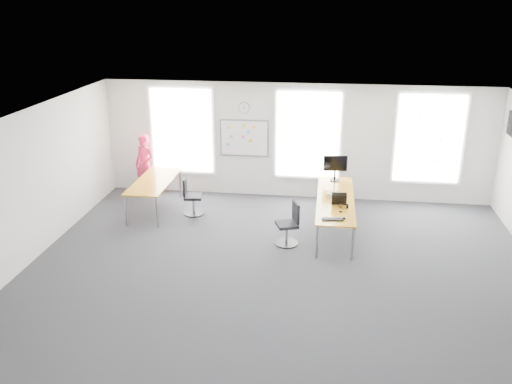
# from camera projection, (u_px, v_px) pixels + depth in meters

# --- Properties ---
(floor) EXTENTS (10.00, 10.00, 0.00)m
(floor) POSITION_uv_depth(u_px,v_px,m) (281.00, 266.00, 10.74)
(floor) COLOR #242529
(floor) RESTS_ON ground
(ceiling) EXTENTS (10.00, 10.00, 0.00)m
(ceiling) POSITION_uv_depth(u_px,v_px,m) (284.00, 117.00, 9.71)
(ceiling) COLOR silver
(ceiling) RESTS_ON ground
(wall_back) EXTENTS (10.00, 0.00, 10.00)m
(wall_back) POSITION_uv_depth(u_px,v_px,m) (296.00, 142.00, 13.94)
(wall_back) COLOR white
(wall_back) RESTS_ON ground
(wall_front) EXTENTS (10.00, 0.00, 10.00)m
(wall_front) POSITION_uv_depth(u_px,v_px,m) (253.00, 311.00, 6.50)
(wall_front) COLOR white
(wall_front) RESTS_ON ground
(wall_left) EXTENTS (0.00, 10.00, 10.00)m
(wall_left) POSITION_uv_depth(u_px,v_px,m) (34.00, 184.00, 10.85)
(wall_left) COLOR white
(wall_left) RESTS_ON ground
(window_left) EXTENTS (1.60, 0.06, 2.20)m
(window_left) POSITION_uv_depth(u_px,v_px,m) (182.00, 131.00, 14.23)
(window_left) COLOR white
(window_left) RESTS_ON wall_back
(window_mid) EXTENTS (1.60, 0.06, 2.20)m
(window_mid) POSITION_uv_depth(u_px,v_px,m) (308.00, 135.00, 13.81)
(window_mid) COLOR white
(window_mid) RESTS_ON wall_back
(window_right) EXTENTS (1.60, 0.06, 2.20)m
(window_right) POSITION_uv_depth(u_px,v_px,m) (429.00, 139.00, 13.43)
(window_right) COLOR white
(window_right) RESTS_ON wall_back
(desk_right) EXTENTS (0.83, 3.10, 0.75)m
(desk_right) POSITION_uv_depth(u_px,v_px,m) (335.00, 201.00, 12.18)
(desk_right) COLOR orange
(desk_right) RESTS_ON ground
(desk_left) EXTENTS (0.86, 2.15, 0.78)m
(desk_left) POSITION_uv_depth(u_px,v_px,m) (154.00, 183.00, 13.27)
(desk_left) COLOR orange
(desk_left) RESTS_ON ground
(chair_right) EXTENTS (0.55, 0.55, 0.94)m
(chair_right) POSITION_uv_depth(u_px,v_px,m) (289.00, 226.00, 11.57)
(chair_right) COLOR black
(chair_right) RESTS_ON ground
(chair_left) EXTENTS (0.50, 0.50, 0.93)m
(chair_left) POSITION_uv_depth(u_px,v_px,m) (191.00, 198.00, 13.15)
(chair_left) COLOR black
(chair_left) RESTS_ON ground
(person) EXTENTS (0.71, 0.60, 1.65)m
(person) POSITION_uv_depth(u_px,v_px,m) (145.00, 165.00, 14.30)
(person) COLOR #ED2C53
(person) RESTS_ON ground
(whiteboard) EXTENTS (1.20, 0.03, 0.90)m
(whiteboard) POSITION_uv_depth(u_px,v_px,m) (244.00, 138.00, 14.07)
(whiteboard) COLOR white
(whiteboard) RESTS_ON wall_back
(wall_clock) EXTENTS (0.30, 0.04, 0.30)m
(wall_clock) POSITION_uv_depth(u_px,v_px,m) (244.00, 108.00, 13.79)
(wall_clock) COLOR gray
(wall_clock) RESTS_ON wall_back
(keyboard) EXTENTS (0.45, 0.23, 0.02)m
(keyboard) POSITION_uv_depth(u_px,v_px,m) (332.00, 219.00, 11.01)
(keyboard) COLOR black
(keyboard) RESTS_ON desk_right
(mouse) EXTENTS (0.07, 0.11, 0.04)m
(mouse) POSITION_uv_depth(u_px,v_px,m) (344.00, 218.00, 11.05)
(mouse) COLOR black
(mouse) RESTS_ON desk_right
(lens_cap) EXTENTS (0.07, 0.07, 0.01)m
(lens_cap) POSITION_uv_depth(u_px,v_px,m) (341.00, 212.00, 11.42)
(lens_cap) COLOR black
(lens_cap) RESTS_ON desk_right
(headphones) EXTENTS (0.19, 0.10, 0.11)m
(headphones) POSITION_uv_depth(u_px,v_px,m) (344.00, 206.00, 11.60)
(headphones) COLOR black
(headphones) RESTS_ON desk_right
(laptop_sleeve) EXTENTS (0.32, 0.18, 0.26)m
(laptop_sleeve) POSITION_uv_depth(u_px,v_px,m) (339.00, 199.00, 11.76)
(laptop_sleeve) COLOR black
(laptop_sleeve) RESTS_ON desk_right
(paper_stack) EXTENTS (0.32, 0.26, 0.10)m
(paper_stack) POSITION_uv_depth(u_px,v_px,m) (334.00, 195.00, 12.23)
(paper_stack) COLOR beige
(paper_stack) RESTS_ON desk_right
(monitor) EXTENTS (0.58, 0.24, 0.65)m
(monitor) POSITION_uv_depth(u_px,v_px,m) (335.00, 166.00, 13.18)
(monitor) COLOR black
(monitor) RESTS_ON desk_right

